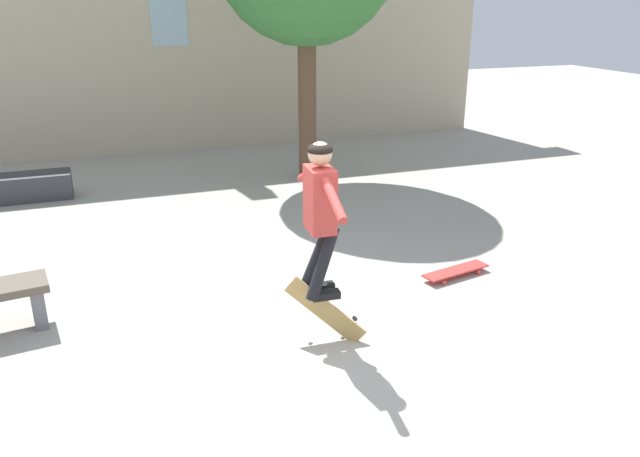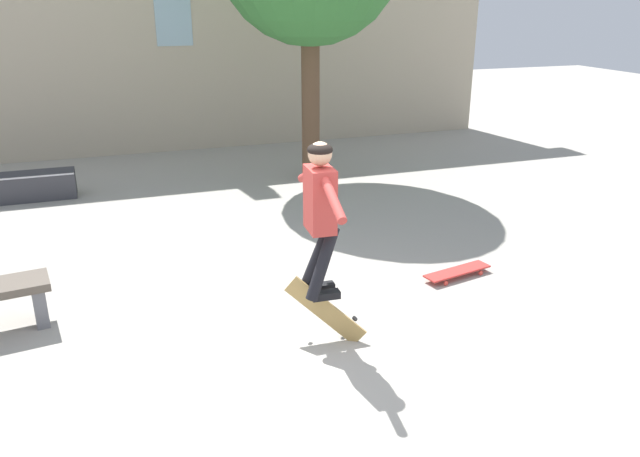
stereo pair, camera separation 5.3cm
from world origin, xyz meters
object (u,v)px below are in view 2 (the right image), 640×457
object	(u,v)px
skater	(320,207)
skateboard_resting	(457,271)
skate_ledge	(30,186)
skateboard_flipping	(325,311)

from	to	relation	value
skater	skateboard_resting	distance (m)	2.41
skater	skate_ledge	bearing A→B (deg)	121.04
skate_ledge	skater	size ratio (longest dim) A/B	0.95
skate_ledge	skateboard_flipping	bearing A→B (deg)	-62.37
skateboard_resting	skater	bearing A→B (deg)	9.62
skater	skateboard_resting	xyz separation A→B (m)	(1.93, 0.76, -1.23)
skater	skateboard_resting	world-z (taller)	skater
skate_ledge	skater	distance (m)	6.37
skate_ledge	skater	bearing A→B (deg)	-62.55
skate_ledge	skateboard_flipping	size ratio (longest dim) A/B	2.02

